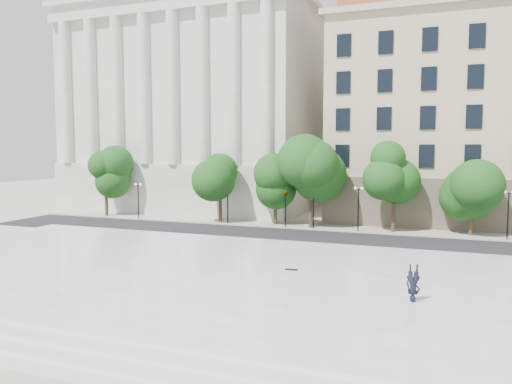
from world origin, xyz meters
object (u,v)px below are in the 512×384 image
(traffic_light_east, at_px, (314,193))
(skateboard, at_px, (291,270))
(traffic_light_west, at_px, (286,191))
(person_lying, at_px, (413,297))

(traffic_light_east, xyz_separation_m, skateboard, (3.02, -17.57, -3.11))
(traffic_light_west, height_order, person_lying, traffic_light_west)
(person_lying, bearing_deg, traffic_light_west, 109.37)
(traffic_light_west, bearing_deg, skateboard, -71.66)
(traffic_light_west, height_order, traffic_light_east, traffic_light_west)
(traffic_light_east, height_order, person_lying, traffic_light_east)
(traffic_light_east, bearing_deg, skateboard, -80.25)
(traffic_light_west, height_order, skateboard, traffic_light_west)
(traffic_light_west, xyz_separation_m, person_lying, (13.13, -21.45, -2.96))
(skateboard, bearing_deg, traffic_light_east, 93.23)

